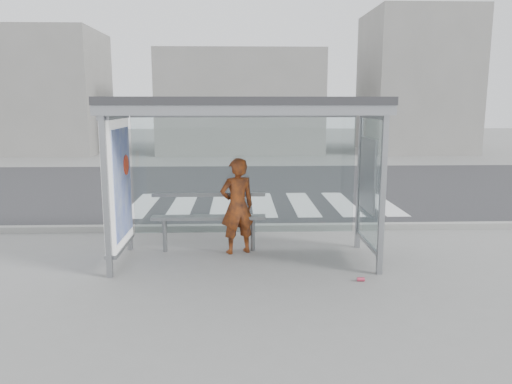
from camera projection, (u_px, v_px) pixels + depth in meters
ground at (245, 261)px, 8.11m from camera, size 80.00×80.00×0.00m
road at (242, 187)px, 14.99m from camera, size 30.00×10.00×0.01m
curb at (244, 227)px, 10.01m from camera, size 30.00×0.18×0.12m
crosswalk at (263, 204)px, 12.55m from camera, size 6.55×3.00×0.00m
bus_shelter at (221, 138)px, 7.80m from camera, size 4.25×1.65×2.62m
building_left at (40, 92)px, 24.92m from camera, size 6.00×5.00×6.00m
building_center at (240, 102)px, 25.36m from camera, size 8.00×5.00×5.00m
building_right at (416, 83)px, 25.49m from camera, size 5.00×5.00×7.00m
person at (237, 206)px, 8.41m from camera, size 0.69×0.57×1.63m
bench at (209, 217)px, 8.55m from camera, size 1.95×0.24×1.01m
soda_can at (361, 279)px, 7.18m from camera, size 0.11×0.06×0.06m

